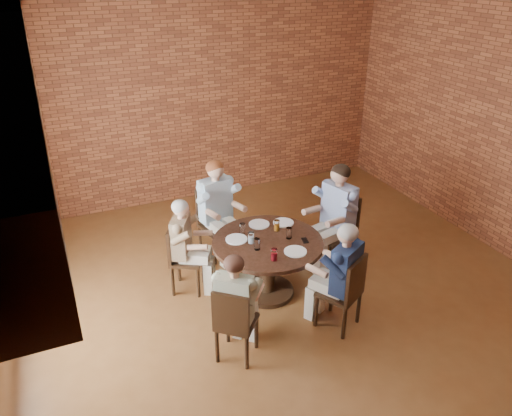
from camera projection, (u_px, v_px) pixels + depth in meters
name	position (u px, v px, depth m)	size (l,w,h in m)	color
floor	(294.00, 308.00, 5.95)	(7.00, 7.00, 0.00)	brown
ceiling	(307.00, 0.00, 4.42)	(7.00, 7.00, 0.00)	silver
wall_back	(198.00, 99.00, 8.05)	(7.00, 7.00, 0.00)	#984F2B
ceiling_beam	(9.00, 30.00, 3.60)	(0.22, 6.90, 0.26)	black
dining_table	(268.00, 257.00, 5.98)	(1.32, 1.32, 0.75)	black
chair_a	(339.00, 226.00, 6.67)	(0.57, 0.57, 0.98)	black
diner_a	(335.00, 216.00, 6.54)	(0.58, 0.71, 1.42)	#425EAD
chair_b	(215.00, 218.00, 6.88)	(0.53, 0.53, 0.96)	black
diner_b	(218.00, 210.00, 6.73)	(0.56, 0.69, 1.38)	#9EB9CA
chair_c	(181.00, 256.00, 6.09)	(0.51, 0.51, 0.88)	black
diner_c	(186.00, 247.00, 6.03)	(0.47, 0.57, 1.23)	brown
chair_d	(234.00, 322.00, 4.98)	(0.53, 0.53, 0.88)	black
diner_d	(236.00, 307.00, 4.98)	(0.47, 0.58, 1.24)	tan
chair_e	(346.00, 290.00, 5.43)	(0.56, 0.56, 0.92)	black
diner_e	(340.00, 276.00, 5.40)	(0.50, 0.62, 1.29)	#192647
plate_a	(283.00, 223.00, 6.27)	(0.26, 0.26, 0.01)	white
plate_b	(259.00, 224.00, 6.23)	(0.26, 0.26, 0.01)	white
plate_c	(236.00, 239.00, 5.90)	(0.26, 0.26, 0.01)	white
plate_d	(295.00, 251.00, 5.66)	(0.26, 0.26, 0.01)	white
glass_a	(289.00, 233.00, 5.91)	(0.07, 0.07, 0.14)	white
glass_b	(277.00, 225.00, 6.07)	(0.07, 0.07, 0.14)	white
glass_c	(242.00, 229.00, 6.00)	(0.07, 0.07, 0.14)	white
glass_d	(251.00, 238.00, 5.81)	(0.07, 0.07, 0.14)	white
glass_e	(257.00, 244.00, 5.68)	(0.07, 0.07, 0.14)	white
glass_f	(274.00, 255.00, 5.48)	(0.07, 0.07, 0.14)	white
smartphone	(305.00, 240.00, 5.88)	(0.06, 0.13, 0.01)	black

